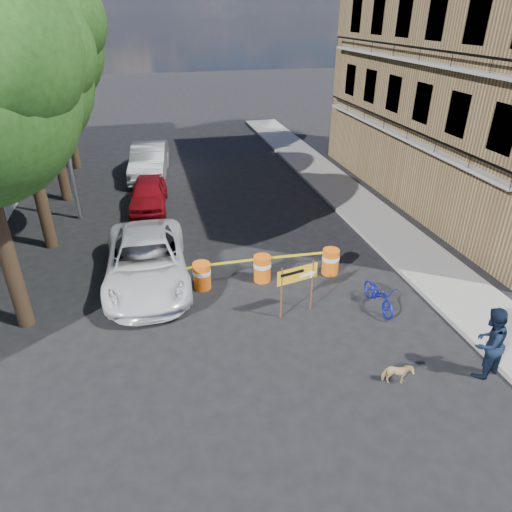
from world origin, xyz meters
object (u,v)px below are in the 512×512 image
barrel_far_right (330,261)px  sedan_silver (149,161)px  bicycle (381,283)px  barrel_mid_left (202,275)px  pedestrian (489,343)px  dog (397,374)px  barrel_far_left (145,286)px  suv_white (146,261)px  sedan_red (148,194)px  barrel_mid_right (262,268)px  detour_sign (302,277)px

barrel_far_right → sedan_silver: (-5.51, 11.96, 0.36)m
bicycle → barrel_mid_left: bearing=152.9°
pedestrian → dog: bearing=-21.7°
sedan_silver → barrel_far_left: bearing=-85.8°
suv_white → sedan_red: (0.28, 6.50, -0.11)m
dog → suv_white: (-5.62, 6.18, 0.48)m
pedestrian → suv_white: (-7.81, 6.37, -0.18)m
barrel_mid_right → suv_white: size_ratio=0.16×
barrel_mid_right → detour_sign: (0.65, -2.02, 0.74)m
pedestrian → sedan_silver: 18.89m
pedestrian → sedan_silver: (-7.30, 17.42, -0.13)m
barrel_far_left → bicycle: 7.11m
barrel_mid_left → suv_white: suv_white is taller
barrel_mid_right → bicycle: size_ratio=0.53×
barrel_mid_left → sedan_silver: 11.92m
sedan_silver → barrel_far_right: bearing=-58.1°
pedestrian → sedan_red: bearing=-76.5°
suv_white → detour_sign: bearing=-32.1°
barrel_mid_right → sedan_silver: 12.28m
barrel_far_left → barrel_far_right: bearing=1.2°
detour_sign → barrel_mid_left: bearing=130.6°
pedestrian → suv_white: pedestrian is taller
barrel_mid_right → barrel_far_right: same height
sedan_red → sedan_silver: bearing=92.5°
barrel_mid_right → sedan_silver: bearing=104.9°
detour_sign → sedan_silver: size_ratio=0.33×
barrel_far_right → detour_sign: size_ratio=0.54×
suv_white → sedan_silver: sedan_silver is taller
barrel_mid_left → suv_white: bearing=154.5°
detour_sign → sedan_silver: bearing=93.5°
detour_sign → dog: size_ratio=2.40×
barrel_mid_right → detour_sign: size_ratio=0.54×
barrel_mid_right → pedestrian: bearing=-53.3°
bicycle → sedan_red: 11.58m
pedestrian → dog: size_ratio=2.76×
barrel_mid_right → bicycle: bicycle is taller
barrel_mid_right → barrel_far_right: (2.35, -0.10, 0.00)m
barrel_far_left → detour_sign: bearing=-22.0°
barrel_mid_right → dog: bearing=-70.1°
pedestrian → barrel_far_left: bearing=-50.8°
pedestrian → sedan_silver: size_ratio=0.38×
barrel_mid_left → detour_sign: detour_sign is taller
detour_sign → sedan_red: bearing=101.5°
bicycle → detour_sign: bearing=170.3°
barrel_far_left → suv_white: suv_white is taller
barrel_far_left → barrel_far_right: (6.14, 0.13, 0.00)m
barrel_far_right → sedan_silver: size_ratio=0.18×
barrel_far_left → barrel_mid_right: 3.79m
detour_sign → pedestrian: size_ratio=0.87×
sedan_silver → barrel_mid_left: bearing=-77.2°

